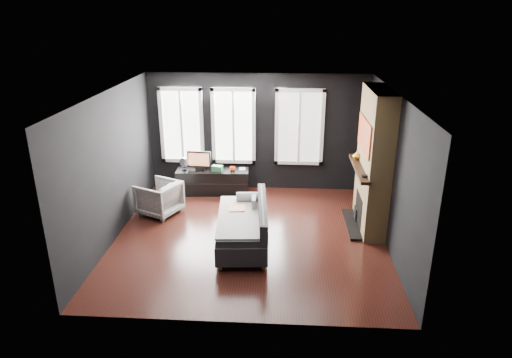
# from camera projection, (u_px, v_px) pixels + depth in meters

# --- Properties ---
(floor) EXTENTS (5.00, 5.00, 0.00)m
(floor) POSITION_uv_depth(u_px,v_px,m) (250.00, 236.00, 8.60)
(floor) COLOR black
(floor) RESTS_ON ground
(ceiling) EXTENTS (5.00, 5.00, 0.00)m
(ceiling) POSITION_uv_depth(u_px,v_px,m) (249.00, 93.00, 7.64)
(ceiling) COLOR white
(ceiling) RESTS_ON ground
(wall_back) EXTENTS (5.00, 0.02, 2.70)m
(wall_back) POSITION_uv_depth(u_px,v_px,m) (258.00, 133.00, 10.46)
(wall_back) COLOR black
(wall_back) RESTS_ON ground
(wall_left) EXTENTS (0.02, 5.00, 2.70)m
(wall_left) POSITION_uv_depth(u_px,v_px,m) (112.00, 166.00, 8.27)
(wall_left) COLOR black
(wall_left) RESTS_ON ground
(wall_right) EXTENTS (0.02, 5.00, 2.70)m
(wall_right) POSITION_uv_depth(u_px,v_px,m) (392.00, 172.00, 7.98)
(wall_right) COLOR black
(wall_right) RESTS_ON ground
(windows) EXTENTS (4.00, 0.16, 1.76)m
(windows) POSITION_uv_depth(u_px,v_px,m) (237.00, 88.00, 10.08)
(windows) COLOR white
(windows) RESTS_ON wall_back
(fireplace) EXTENTS (0.70, 1.62, 2.70)m
(fireplace) POSITION_uv_depth(u_px,v_px,m) (374.00, 161.00, 8.55)
(fireplace) COLOR #93724C
(fireplace) RESTS_ON floor
(sofa) EXTENTS (1.10, 1.99, 0.83)m
(sofa) POSITION_uv_depth(u_px,v_px,m) (242.00, 223.00, 8.19)
(sofa) COLOR #242427
(sofa) RESTS_ON floor
(stripe_pillow) EXTENTS (0.09, 0.32, 0.31)m
(stripe_pillow) POSITION_uv_depth(u_px,v_px,m) (254.00, 205.00, 8.50)
(stripe_pillow) COLOR gray
(stripe_pillow) RESTS_ON sofa
(armchair) EXTENTS (0.95, 0.98, 0.77)m
(armchair) POSITION_uv_depth(u_px,v_px,m) (159.00, 196.00, 9.42)
(armchair) COLOR white
(armchair) RESTS_ON floor
(media_console) EXTENTS (1.67, 0.59, 0.57)m
(media_console) POSITION_uv_depth(u_px,v_px,m) (213.00, 181.00, 10.52)
(media_console) COLOR black
(media_console) RESTS_ON floor
(monitor) EXTENTS (0.56, 0.15, 0.49)m
(monitor) POSITION_uv_depth(u_px,v_px,m) (199.00, 159.00, 10.36)
(monitor) COLOR black
(monitor) RESTS_ON media_console
(desk_fan) EXTENTS (0.27, 0.27, 0.31)m
(desk_fan) POSITION_uv_depth(u_px,v_px,m) (184.00, 164.00, 10.35)
(desk_fan) COLOR #A5A5A5
(desk_fan) RESTS_ON media_console
(mug) EXTENTS (0.14, 0.11, 0.12)m
(mug) POSITION_uv_depth(u_px,v_px,m) (232.00, 168.00, 10.34)
(mug) COLOR #DF430D
(mug) RESTS_ON media_console
(book) EXTENTS (0.15, 0.02, 0.20)m
(book) POSITION_uv_depth(u_px,v_px,m) (239.00, 165.00, 10.43)
(book) COLOR tan
(book) RESTS_ON media_console
(storage_box) EXTENTS (0.26, 0.19, 0.13)m
(storage_box) POSITION_uv_depth(u_px,v_px,m) (217.00, 168.00, 10.32)
(storage_box) COLOR #29653C
(storage_box) RESTS_ON media_console
(mantel_vase) EXTENTS (0.20, 0.21, 0.16)m
(mantel_vase) POSITION_uv_depth(u_px,v_px,m) (357.00, 155.00, 9.00)
(mantel_vase) COLOR gold
(mantel_vase) RESTS_ON fireplace
(mantel_clock) EXTENTS (0.15, 0.15, 0.04)m
(mantel_clock) POSITION_uv_depth(u_px,v_px,m) (365.00, 176.00, 8.09)
(mantel_clock) COLOR black
(mantel_clock) RESTS_ON fireplace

